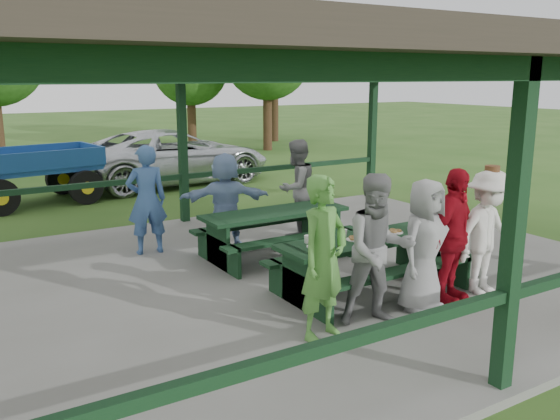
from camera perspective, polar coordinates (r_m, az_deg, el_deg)
ground at (r=8.82m, az=0.55°, el=-6.70°), size 90.00×90.00×0.00m
concrete_slab at (r=8.80m, az=0.55°, el=-6.39°), size 10.00×8.00×0.10m
pavilion_structure at (r=8.32m, az=0.59°, el=14.35°), size 10.60×8.60×3.24m
picnic_table_near at (r=8.05m, az=8.69°, el=-4.45°), size 2.65×1.39×0.75m
picnic_table_far at (r=9.45m, az=-0.48°, el=-1.75°), size 2.38×1.39×0.75m
table_setting at (r=7.97m, az=8.39°, el=-2.30°), size 2.24×0.45×0.10m
contestant_green at (r=6.46m, az=4.23°, el=-4.63°), size 0.76×0.60×1.82m
contestant_grey_left at (r=6.90m, az=9.47°, el=-3.84°), size 1.04×0.92×1.78m
contestant_grey_mid at (r=7.43m, az=13.69°, el=-3.35°), size 0.91×0.70×1.65m
contestant_red at (r=7.75m, az=16.30°, el=-2.48°), size 1.10×0.73×1.74m
contestant_white_fedora at (r=8.24m, az=19.32°, el=-2.03°), size 1.11×0.68×1.72m
spectator_lblue at (r=9.87m, az=-5.28°, el=0.88°), size 1.58×0.97×1.63m
spectator_blue at (r=9.79m, az=-12.71°, el=0.97°), size 0.69×0.50×1.78m
spectator_grey at (r=10.65m, az=1.59°, el=2.13°), size 1.02×0.90×1.75m
pickup_truck at (r=16.72m, az=-10.23°, el=5.07°), size 5.59×2.87×1.51m
farm_trailer at (r=14.93m, az=-22.69°, el=3.17°), size 4.07×2.11×1.41m
tree_mid at (r=24.99m, az=-8.64°, el=13.38°), size 3.09×3.09×4.82m
tree_right at (r=23.97m, az=-1.23°, el=14.66°), size 3.52×3.52×5.50m
tree_far_right at (r=27.40m, az=-0.55°, el=16.56°), size 4.47×4.47×6.99m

